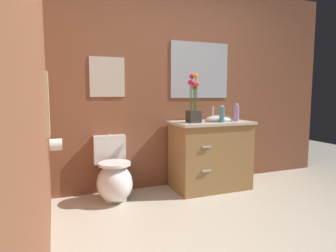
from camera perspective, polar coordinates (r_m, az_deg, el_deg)
The scene contains 12 objects.
ground_plane at distance 2.41m, azimuth 16.36°, elevation -22.57°, with size 9.24×9.24×0.00m, color beige.
wall_back at distance 3.71m, azimuth 2.80°, elevation 7.83°, with size 4.31×0.05×2.50m, color brown.
wall_left at distance 2.16m, azimuth -24.09°, elevation 8.35°, with size 0.05×4.78×2.50m, color brown.
toilet at distance 3.26m, azimuth -10.57°, elevation -9.96°, with size 0.38×0.59×0.69m.
vanity_cabinet at distance 3.60m, azimuth 8.30°, elevation -5.43°, with size 0.94×0.56×1.00m.
flower_vase at distance 3.36m, azimuth 5.06°, elevation 3.81°, with size 0.14×0.14×0.56m.
soap_bottle at distance 3.44m, azimuth 10.51°, elevation 2.25°, with size 0.06×0.06×0.20m.
lotion_bottle at distance 3.60m, azimuth 13.25°, elevation 2.51°, with size 0.06×0.06×0.22m.
wall_poster at distance 3.40m, azimuth -11.82°, elevation 9.38°, with size 0.39×0.01×0.45m, color beige.
wall_mirror at distance 3.79m, azimuth 6.28°, elevation 10.80°, with size 0.80×0.01×0.70m, color #B2BCC6.
hanging_towel at distance 2.56m, azimuth -22.63°, elevation 3.95°, with size 0.03×0.28×0.52m, color tan.
toilet_paper_roll at distance 2.92m, azimuth -21.10°, elevation -3.41°, with size 0.11×0.11×0.11m, color white.
Camera 1 is at (-1.32, -1.65, 1.15)m, focal length 31.11 mm.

